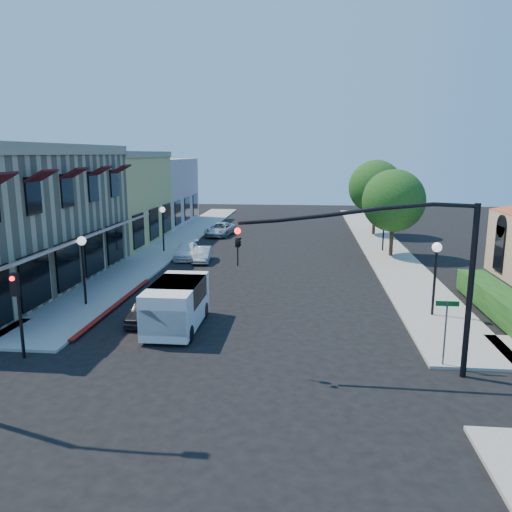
# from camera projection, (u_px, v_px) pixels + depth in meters

# --- Properties ---
(ground) EXTENTS (120.00, 120.00, 0.00)m
(ground) POSITION_uv_depth(u_px,v_px,m) (227.00, 385.00, 16.58)
(ground) COLOR black
(ground) RESTS_ON ground
(sidewalk_left) EXTENTS (3.50, 50.00, 0.12)m
(sidewalk_left) POSITION_uv_depth(u_px,v_px,m) (177.00, 241.00, 43.74)
(sidewalk_left) COLOR gray
(sidewalk_left) RESTS_ON ground
(sidewalk_right) EXTENTS (3.50, 50.00, 0.12)m
(sidewalk_right) POSITION_uv_depth(u_px,v_px,m) (380.00, 244.00, 42.01)
(sidewalk_right) COLOR gray
(sidewalk_right) RESTS_ON ground
(curb_red_strip) EXTENTS (0.25, 10.00, 0.06)m
(curb_red_strip) POSITION_uv_depth(u_px,v_px,m) (117.00, 307.00, 25.06)
(curb_red_strip) COLOR maroon
(curb_red_strip) RESTS_ON ground
(yellow_stucco_building) EXTENTS (10.00, 12.00, 7.60)m
(yellow_stucco_building) POSITION_uv_depth(u_px,v_px,m) (96.00, 198.00, 42.68)
(yellow_stucco_building) COLOR tan
(yellow_stucco_building) RESTS_ON ground
(pink_stucco_building) EXTENTS (10.00, 12.00, 7.00)m
(pink_stucco_building) POSITION_uv_depth(u_px,v_px,m) (141.00, 192.00, 54.44)
(pink_stucco_building) COLOR #C59A95
(pink_stucco_building) RESTS_ON ground
(hedge) EXTENTS (1.40, 8.00, 1.10)m
(hedge) POSITION_uv_depth(u_px,v_px,m) (495.00, 313.00, 24.19)
(hedge) COLOR #154112
(hedge) RESTS_ON ground
(street_tree_a) EXTENTS (4.56, 4.56, 6.48)m
(street_tree_a) POSITION_uv_depth(u_px,v_px,m) (394.00, 201.00, 36.30)
(street_tree_a) COLOR #322214
(street_tree_a) RESTS_ON ground
(street_tree_b) EXTENTS (4.94, 4.94, 7.02)m
(street_tree_b) POSITION_uv_depth(u_px,v_px,m) (376.00, 187.00, 45.97)
(street_tree_b) COLOR #322214
(street_tree_b) RESTS_ON ground
(signal_mast_arm) EXTENTS (8.01, 0.39, 6.00)m
(signal_mast_arm) POSITION_uv_depth(u_px,v_px,m) (406.00, 260.00, 16.63)
(signal_mast_arm) COLOR black
(signal_mast_arm) RESTS_ON ground
(secondary_signal) EXTENTS (0.28, 0.42, 3.32)m
(secondary_signal) POSITION_uv_depth(u_px,v_px,m) (17.00, 299.00, 18.27)
(secondary_signal) COLOR black
(secondary_signal) RESTS_ON ground
(street_name_sign) EXTENTS (0.80, 0.06, 2.50)m
(street_name_sign) POSITION_uv_depth(u_px,v_px,m) (446.00, 323.00, 17.63)
(street_name_sign) COLOR #595B5E
(street_name_sign) RESTS_ON ground
(lamppost_left_near) EXTENTS (0.44, 0.44, 3.57)m
(lamppost_left_near) POSITION_uv_depth(u_px,v_px,m) (82.00, 253.00, 24.66)
(lamppost_left_near) COLOR black
(lamppost_left_near) RESTS_ON ground
(lamppost_left_far) EXTENTS (0.44, 0.44, 3.57)m
(lamppost_left_far) POSITION_uv_depth(u_px,v_px,m) (163.00, 218.00, 38.31)
(lamppost_left_far) COLOR black
(lamppost_left_far) RESTS_ON ground
(lamppost_right_near) EXTENTS (0.44, 0.44, 3.57)m
(lamppost_right_near) POSITION_uv_depth(u_px,v_px,m) (436.00, 260.00, 22.98)
(lamppost_right_near) COLOR black
(lamppost_right_near) RESTS_ON ground
(lamppost_right_far) EXTENTS (0.44, 0.44, 3.57)m
(lamppost_right_far) POSITION_uv_depth(u_px,v_px,m) (384.00, 217.00, 38.57)
(lamppost_right_far) COLOR black
(lamppost_right_far) RESTS_ON ground
(white_van) EXTENTS (2.07, 4.64, 2.05)m
(white_van) POSITION_uv_depth(u_px,v_px,m) (176.00, 302.00, 21.77)
(white_van) COLOR silver
(white_van) RESTS_ON ground
(parked_car_a) EXTENTS (1.47, 3.21, 1.07)m
(parked_car_a) POSITION_uv_depth(u_px,v_px,m) (144.00, 310.00, 22.79)
(parked_car_a) COLOR black
(parked_car_a) RESTS_ON ground
(parked_car_b) EXTENTS (1.36, 3.28, 1.06)m
(parked_car_b) POSITION_uv_depth(u_px,v_px,m) (203.00, 254.00, 35.46)
(parked_car_b) COLOR #AFB2B4
(parked_car_b) RESTS_ON ground
(parked_car_c) EXTENTS (1.96, 3.99, 1.12)m
(parked_car_c) POSITION_uv_depth(u_px,v_px,m) (187.00, 251.00, 36.57)
(parked_car_c) COLOR white
(parked_car_c) RESTS_ON ground
(parked_car_d) EXTENTS (2.61, 4.64, 1.22)m
(parked_car_d) POSITION_uv_depth(u_px,v_px,m) (220.00, 229.00, 46.68)
(parked_car_d) COLOR #B7BABD
(parked_car_d) RESTS_ON ground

